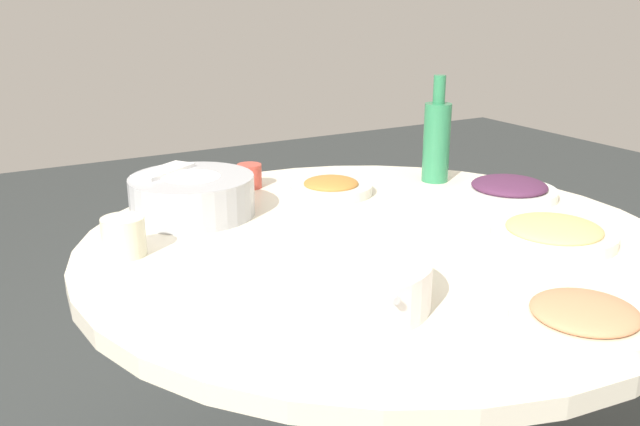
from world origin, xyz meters
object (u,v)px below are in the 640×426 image
object	(u,v)px
soup_bowl	(349,282)
dish_tofu_braise	(331,187)
dish_noodles	(554,232)
green_bottle	(437,139)
dish_eggplant	(509,189)
dish_shrimp	(584,316)
tea_cup_near	(124,236)
round_dining_table	(376,310)
tea_cup_far	(249,176)
rice_bowl	(192,195)

from	to	relation	value
soup_bowl	dish_tofu_braise	bearing A→B (deg)	62.05
dish_noodles	green_bottle	world-z (taller)	green_bottle
soup_bowl	dish_eggplant	size ratio (longest dim) A/B	1.26
dish_shrimp	tea_cup_near	distance (m)	0.80
dish_noodles	round_dining_table	bearing A→B (deg)	147.17
dish_noodles	dish_eggplant	bearing A→B (deg)	62.17
round_dining_table	green_bottle	size ratio (longest dim) A/B	4.38
dish_noodles	tea_cup_far	distance (m)	0.73
dish_eggplant	dish_tofu_braise	world-z (taller)	dish_eggplant
green_bottle	tea_cup_near	xyz separation A→B (m)	(-0.82, -0.12, -0.07)
soup_bowl	dish_eggplant	distance (m)	0.70
rice_bowl	dish_tofu_braise	world-z (taller)	rice_bowl
dish_tofu_braise	tea_cup_far	bearing A→B (deg)	135.03
rice_bowl	dish_noodles	size ratio (longest dim) A/B	1.12
dish_eggplant	dish_noodles	world-z (taller)	dish_eggplant
rice_bowl	dish_shrimp	xyz separation A→B (m)	(0.31, -0.78, -0.03)
soup_bowl	dish_tofu_braise	xyz separation A→B (m)	(0.28, 0.53, -0.02)
soup_bowl	dish_tofu_braise	size ratio (longest dim) A/B	1.43
dish_noodles	tea_cup_near	xyz separation A→B (m)	(-0.74, 0.34, 0.02)
round_dining_table	tea_cup_far	size ratio (longest dim) A/B	19.41
dish_tofu_braise	soup_bowl	bearing A→B (deg)	-117.95
rice_bowl	soup_bowl	size ratio (longest dim) A/B	0.95
rice_bowl	dish_noodles	world-z (taller)	rice_bowl
round_dining_table	dish_noodles	xyz separation A→B (m)	(0.28, -0.18, 0.18)
soup_bowl	rice_bowl	bearing A→B (deg)	96.28
dish_eggplant	green_bottle	world-z (taller)	green_bottle
dish_shrimp	tea_cup_far	bearing A→B (deg)	97.46
tea_cup_near	dish_noodles	bearing A→B (deg)	-24.67
rice_bowl	dish_tofu_braise	distance (m)	0.34
rice_bowl	round_dining_table	bearing A→B (deg)	-50.59
dish_shrimp	tea_cup_far	world-z (taller)	tea_cup_far
soup_bowl	green_bottle	bearing A→B (deg)	41.23
round_dining_table	dish_shrimp	xyz separation A→B (m)	(0.05, -0.46, 0.17)
dish_eggplant	rice_bowl	bearing A→B (deg)	160.27
dish_tofu_braise	tea_cup_near	xyz separation A→B (m)	(-0.53, -0.15, 0.02)
dish_noodles	dish_tofu_braise	size ratio (longest dim) A/B	1.21
dish_eggplant	dish_noodles	bearing A→B (deg)	-117.83
soup_bowl	dish_shrimp	size ratio (longest dim) A/B	1.32
dish_tofu_braise	dish_noodles	bearing A→B (deg)	-67.09
dish_eggplant	green_bottle	distance (m)	0.23
dish_tofu_braise	dish_shrimp	world-z (taller)	same
round_dining_table	tea_cup_far	distance (m)	0.50
rice_bowl	tea_cup_far	xyz separation A→B (m)	(0.19, 0.13, -0.02)
dish_eggplant	green_bottle	xyz separation A→B (m)	(-0.06, 0.20, 0.09)
round_dining_table	dish_shrimp	size ratio (longest dim) A/B	5.48
rice_bowl	dish_shrimp	bearing A→B (deg)	-68.05
dish_shrimp	green_bottle	bearing A→B (deg)	66.72
round_dining_table	rice_bowl	xyz separation A→B (m)	(-0.27, 0.32, 0.20)
round_dining_table	rice_bowl	distance (m)	0.47
soup_bowl	dish_noodles	distance (m)	0.49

